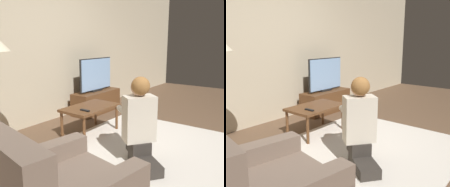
# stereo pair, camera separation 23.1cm
# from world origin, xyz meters

# --- Properties ---
(ground_plane) EXTENTS (10.00, 10.00, 0.00)m
(ground_plane) POSITION_xyz_m (0.00, 0.00, 0.00)
(ground_plane) COLOR brown
(wall_back) EXTENTS (10.00, 0.06, 2.60)m
(wall_back) POSITION_xyz_m (0.00, 1.93, 1.30)
(wall_back) COLOR beige
(wall_back) RESTS_ON ground_plane
(rug) EXTENTS (2.53, 2.07, 0.02)m
(rug) POSITION_xyz_m (0.00, 0.00, 0.01)
(rug) COLOR silver
(rug) RESTS_ON ground_plane
(tv_stand) EXTENTS (1.02, 0.39, 0.41)m
(tv_stand) POSITION_xyz_m (1.05, 1.57, 0.21)
(tv_stand) COLOR brown
(tv_stand) RESTS_ON ground_plane
(tv) EXTENTS (0.86, 0.08, 0.63)m
(tv) POSITION_xyz_m (1.05, 1.57, 0.73)
(tv) COLOR black
(tv) RESTS_ON tv_stand
(coffee_table) EXTENTS (0.82, 0.50, 0.42)m
(coffee_table) POSITION_xyz_m (0.10, 0.90, 0.37)
(coffee_table) COLOR brown
(coffee_table) RESTS_ON ground_plane
(person_kneeling) EXTENTS (0.70, 0.80, 0.97)m
(person_kneeling) POSITION_xyz_m (-0.26, -0.14, 0.50)
(person_kneeling) COLOR #332D28
(person_kneeling) RESTS_ON rug
(remote) EXTENTS (0.04, 0.15, 0.02)m
(remote) POSITION_xyz_m (-0.12, 0.80, 0.43)
(remote) COLOR black
(remote) RESTS_ON coffee_table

